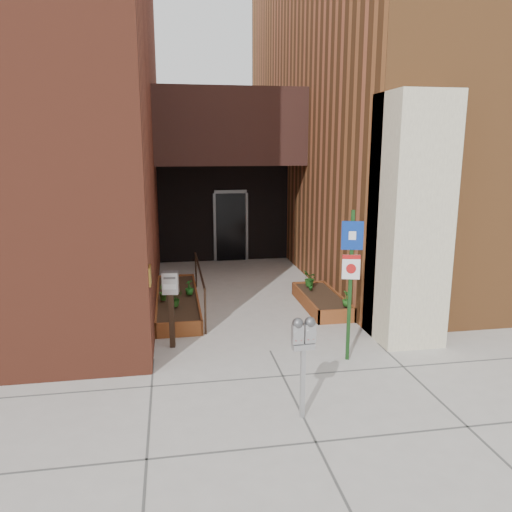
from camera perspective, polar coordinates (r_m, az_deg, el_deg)
name	(u,v)px	position (r m, az deg, el deg)	size (l,w,h in m)	color
ground	(270,351)	(8.86, 1.63, -10.79)	(80.00, 80.00, 0.00)	#9E9991
architecture	(217,93)	(15.03, -4.43, 18.03)	(20.00, 14.60, 10.00)	brown
planter_left	(177,302)	(11.20, -8.97, -5.21)	(0.90, 3.60, 0.30)	brown
planter_right	(321,301)	(11.20, 7.47, -5.16)	(0.80, 2.20, 0.30)	brown
handrail	(200,275)	(11.00, -6.47, -2.14)	(0.04, 3.34, 0.90)	black
parking_meter	(303,341)	(6.46, 5.45, -9.62)	(0.31, 0.15, 1.38)	#A0A0A3
sign_post	(351,270)	(8.17, 10.78, -1.59)	(0.34, 0.12, 2.51)	#163915
payment_dropbox	(171,293)	(8.82, -9.71, -4.23)	(0.30, 0.24, 1.38)	black
shrub_left_a	(175,298)	(10.33, -9.24, -4.76)	(0.31, 0.31, 0.35)	#1F4E16
shrub_left_b	(163,291)	(10.78, -10.60, -3.98)	(0.21, 0.21, 0.38)	#2B5C1A
shrub_left_c	(189,287)	(11.08, -7.63, -3.56)	(0.19, 0.19, 0.33)	#1D621C
shrub_left_d	(167,278)	(11.88, -10.15, -2.54)	(0.18, 0.18, 0.34)	#285B1A
shrub_right_a	(347,299)	(10.37, 10.31, -4.81)	(0.18, 0.18, 0.32)	#215719
shrub_right_b	(311,284)	(11.39, 6.31, -3.18)	(0.16, 0.16, 0.30)	#165017
shrub_right_c	(310,278)	(11.69, 6.18, -2.56)	(0.34, 0.34, 0.38)	#1E5117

